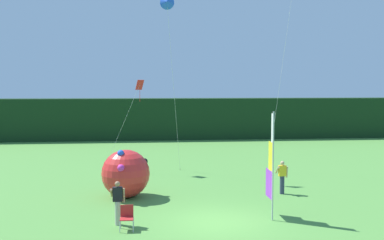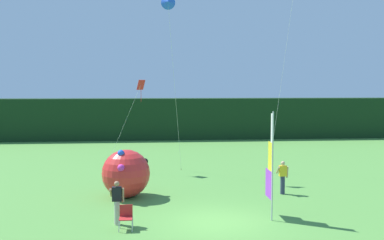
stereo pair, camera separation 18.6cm
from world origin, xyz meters
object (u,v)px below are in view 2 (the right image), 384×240
(person_mid_field, at_px, (283,177))
(inflatable_balloon, at_px, (126,173))
(kite_red_diamond_0, at_px, (138,91))
(kite_blue_delta_1, at_px, (168,3))
(person_near_banner, at_px, (117,201))
(folding_chair, at_px, (126,216))
(banner_flag, at_px, (270,167))

(person_mid_field, height_order, inflatable_balloon, inflatable_balloon)
(kite_red_diamond_0, relative_size, kite_blue_delta_1, 0.54)
(person_near_banner, height_order, kite_blue_delta_1, kite_blue_delta_1)
(person_mid_field, relative_size, folding_chair, 1.83)
(banner_flag, xyz_separation_m, person_near_banner, (-6.03, -0.28, -1.16))
(person_mid_field, height_order, folding_chair, person_mid_field)
(person_mid_field, relative_size, kite_red_diamond_0, 0.29)
(person_mid_field, distance_m, kite_red_diamond_0, 10.45)
(banner_flag, distance_m, person_near_banner, 6.15)
(person_near_banner, relative_size, kite_red_diamond_0, 0.30)
(person_near_banner, bearing_deg, banner_flag, 2.64)
(inflatable_balloon, height_order, kite_blue_delta_1, kite_blue_delta_1)
(folding_chair, bearing_deg, inflatable_balloon, 93.30)
(person_near_banner, bearing_deg, kite_blue_delta_1, 76.06)
(banner_flag, height_order, kite_blue_delta_1, kite_blue_delta_1)
(inflatable_balloon, xyz_separation_m, kite_red_diamond_0, (0.42, 6.34, 3.82))
(inflatable_balloon, bearing_deg, person_mid_field, -0.42)
(person_near_banner, xyz_separation_m, kite_red_diamond_0, (0.52, 10.53, 4.06))
(inflatable_balloon, xyz_separation_m, kite_blue_delta_1, (2.20, 5.07, 8.93))
(inflatable_balloon, relative_size, kite_blue_delta_1, 0.22)
(banner_flag, xyz_separation_m, person_mid_field, (1.67, 3.86, -1.20))
(banner_flag, relative_size, kite_blue_delta_1, 0.41)
(person_near_banner, height_order, person_mid_field, person_near_banner)
(person_mid_field, xyz_separation_m, inflatable_balloon, (-7.60, 0.06, 0.28))
(person_near_banner, bearing_deg, kite_red_diamond_0, 87.20)
(person_near_banner, height_order, inflatable_balloon, inflatable_balloon)
(person_near_banner, distance_m, folding_chair, 0.79)
(inflatable_balloon, height_order, folding_chair, inflatable_balloon)
(person_mid_field, distance_m, inflatable_balloon, 7.60)
(banner_flag, relative_size, person_near_banner, 2.56)
(folding_chair, xyz_separation_m, kite_red_diamond_0, (0.15, 11.12, 4.45))
(folding_chair, bearing_deg, banner_flag, 8.69)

